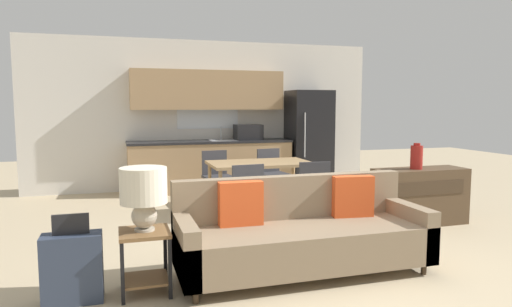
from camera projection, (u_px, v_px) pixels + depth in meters
ground_plane at (304, 273)px, 4.17m from camera, size 20.00×20.00×0.00m
wall_back at (207, 115)px, 8.43m from camera, size 6.40×0.07×2.70m
kitchen_counter at (211, 143)px, 8.20m from camera, size 2.92×0.65×2.15m
refrigerator at (309, 138)px, 8.66m from camera, size 0.77×0.69×1.80m
dining_table at (260, 167)px, 6.44m from camera, size 1.42×0.84×0.73m
couch at (301, 235)px, 4.19m from camera, size 2.29×0.80×0.86m
side_table at (145, 252)px, 3.70m from camera, size 0.40×0.40×0.52m
table_lamp at (144, 191)px, 3.66m from camera, size 0.38×0.38×0.52m
credenza at (420, 196)px, 5.87m from camera, size 1.21×0.44×0.72m
vase at (417, 157)px, 5.79m from camera, size 0.15×0.15×0.33m
dining_chair_near_left at (244, 192)px, 5.57m from camera, size 0.45×0.45×0.83m
dining_chair_near_right at (312, 188)px, 5.84m from camera, size 0.47×0.47×0.83m
dining_chair_far_left at (217, 174)px, 7.04m from camera, size 0.45×0.45×0.83m
dining_chair_far_right at (272, 171)px, 7.33m from camera, size 0.48×0.48×0.83m
suitcase at (73, 268)px, 3.53m from camera, size 0.45×0.22×0.70m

